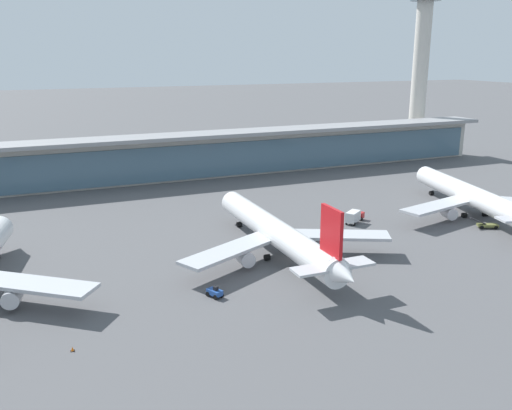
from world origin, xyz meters
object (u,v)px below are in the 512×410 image
at_px(service_truck_near_nose_olive, 487,225).
at_px(safety_cone_alpha, 72,349).
at_px(airliner_centre_stand, 277,233).
at_px(airliner_right_stand, 473,197).
at_px(control_tower, 421,55).
at_px(service_truck_under_wing_blue, 215,292).
at_px(service_truck_on_taxiway_red, 354,216).

xyz_separation_m(service_truck_near_nose_olive, safety_cone_alpha, (-97.15, -20.05, -0.49)).
height_order(airliner_centre_stand, airliner_right_stand, same).
relative_size(airliner_centre_stand, control_tower, 0.82).
bearing_deg(safety_cone_alpha, airliner_centre_stand, 28.18).
xyz_separation_m(airliner_right_stand, safety_cone_alpha, (-101.84, -29.91, -4.70)).
distance_m(service_truck_under_wing_blue, control_tower, 167.35).
bearing_deg(service_truck_on_taxiway_red, airliner_centre_stand, -153.93).
bearing_deg(service_truck_on_taxiway_red, service_truck_under_wing_blue, -149.23).
distance_m(airliner_right_stand, service_truck_on_taxiway_red, 32.49).
height_order(service_truck_near_nose_olive, safety_cone_alpha, service_truck_near_nose_olive).
height_order(service_truck_near_nose_olive, control_tower, control_tower).
bearing_deg(service_truck_under_wing_blue, airliner_centre_stand, 37.02).
distance_m(service_truck_near_nose_olive, control_tower, 113.60).
bearing_deg(airliner_right_stand, service_truck_under_wing_blue, -164.93).
xyz_separation_m(airliner_centre_stand, control_tower, (106.91, 90.05, 34.86)).
bearing_deg(airliner_right_stand, service_truck_on_taxiway_red, 168.58).
bearing_deg(safety_cone_alpha, service_truck_near_nose_olive, 11.66).
relative_size(service_truck_under_wing_blue, service_truck_on_taxiway_red, 0.45).
relative_size(airliner_centre_stand, service_truck_near_nose_olive, 8.85).
bearing_deg(service_truck_on_taxiway_red, safety_cone_alpha, -152.64).
distance_m(airliner_centre_stand, service_truck_under_wing_blue, 23.36).
xyz_separation_m(service_truck_near_nose_olive, control_tower, (52.47, 92.87, 39.07)).
distance_m(service_truck_on_taxiway_red, control_tower, 116.81).
height_order(service_truck_on_taxiway_red, safety_cone_alpha, service_truck_on_taxiway_red).
xyz_separation_m(airliner_centre_stand, airliner_right_stand, (59.12, 7.03, 0.00)).
distance_m(airliner_right_stand, control_tower, 101.94).
height_order(airliner_centre_stand, control_tower, control_tower).
bearing_deg(airliner_right_stand, airliner_centre_stand, -173.22).
height_order(airliner_centre_stand, service_truck_near_nose_olive, airliner_centre_stand).
bearing_deg(safety_cone_alpha, control_tower, 37.04).
bearing_deg(airliner_centre_stand, control_tower, 40.11).
height_order(control_tower, safety_cone_alpha, control_tower).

